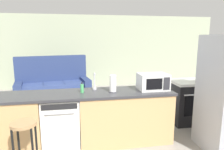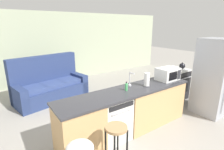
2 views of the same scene
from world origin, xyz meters
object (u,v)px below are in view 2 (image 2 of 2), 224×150
(refrigerator, at_px, (214,77))
(paper_towel_roll, at_px, (147,80))
(stove_range, at_px, (173,84))
(soap_bottle, at_px, (126,87))
(kettle, at_px, (182,66))
(microwave, at_px, (168,74))
(bar_stool, at_px, (116,139))
(dishwasher, at_px, (112,118))
(couch, at_px, (50,86))

(refrigerator, bearing_deg, paper_towel_roll, 163.58)
(paper_towel_roll, bearing_deg, refrigerator, -16.42)
(stove_range, bearing_deg, soap_bottle, -166.62)
(paper_towel_roll, distance_m, kettle, 1.97)
(microwave, bearing_deg, bar_stool, -160.76)
(soap_bottle, distance_m, bar_stool, 1.12)
(dishwasher, xyz_separation_m, couch, (-0.42, 2.61, -0.03))
(dishwasher, relative_size, microwave, 1.68)
(dishwasher, relative_size, couch, 0.39)
(kettle, distance_m, bar_stool, 3.40)
(stove_range, xyz_separation_m, kettle, (0.17, -0.13, 0.53))
(refrigerator, relative_size, couch, 0.86)
(kettle, bearing_deg, dishwasher, -171.32)
(stove_range, bearing_deg, microwave, -152.04)
(dishwasher, height_order, soap_bottle, soap_bottle)
(kettle, relative_size, bar_stool, 0.28)
(dishwasher, distance_m, couch, 2.65)
(kettle, height_order, couch, couch)
(paper_towel_roll, bearing_deg, microwave, 2.68)
(bar_stool, distance_m, couch, 3.31)
(microwave, height_order, soap_bottle, microwave)
(dishwasher, relative_size, paper_towel_roll, 2.98)
(dishwasher, height_order, microwave, microwave)
(stove_range, xyz_separation_m, paper_towel_roll, (-1.75, -0.58, 0.59))
(dishwasher, distance_m, kettle, 2.86)
(dishwasher, distance_m, bar_stool, 0.81)
(stove_range, distance_m, paper_towel_roll, 1.93)
(microwave, height_order, bar_stool, microwave)
(dishwasher, height_order, kettle, kettle)
(dishwasher, bearing_deg, kettle, 8.68)
(refrigerator, xyz_separation_m, bar_stool, (-3.01, -0.14, -0.38))
(refrigerator, relative_size, bar_stool, 2.48)
(stove_range, relative_size, bar_stool, 1.22)
(microwave, distance_m, paper_towel_roll, 0.71)
(soap_bottle, bearing_deg, dishwasher, -177.93)
(stove_range, bearing_deg, kettle, -36.68)
(paper_towel_roll, distance_m, bar_stool, 1.51)
(refrigerator, bearing_deg, bar_stool, -177.33)
(paper_towel_roll, xyz_separation_m, kettle, (1.92, 0.46, -0.05))
(refrigerator, distance_m, kettle, 0.99)
(soap_bottle, height_order, kettle, kettle)
(stove_range, height_order, microwave, microwave)
(bar_stool, bearing_deg, kettle, 19.30)
(microwave, height_order, couch, couch)
(kettle, bearing_deg, microwave, -160.60)
(refrigerator, bearing_deg, soap_bottle, 165.99)
(kettle, bearing_deg, soap_bottle, -170.38)
(microwave, bearing_deg, refrigerator, -27.90)
(bar_stool, bearing_deg, microwave, 19.24)
(couch, bearing_deg, refrigerator, -46.34)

